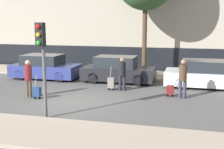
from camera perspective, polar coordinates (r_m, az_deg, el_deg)
The scene contains 13 objects.
ground_plane at distance 13.44m, azimuth -7.43°, elevation -5.03°, with size 80.00×80.00×0.00m, color #565451.
sidewalk_near at distance 10.22m, azimuth -15.54°, elevation -9.85°, with size 28.00×2.50×0.12m.
sidewalk_far at distance 19.93m, azimuth 0.21°, elevation 0.16°, with size 28.00×3.00×0.12m.
parked_car_0 at distance 18.94m, azimuth -12.16°, elevation 1.27°, with size 3.99×1.89×1.43m.
parked_car_1 at distance 17.44m, azimuth 1.08°, elevation 0.78°, with size 4.03×1.73×1.46m.
parked_car_2 at distance 16.81m, azimuth 17.46°, elevation -0.08°, with size 4.64×1.90×1.41m.
pedestrian_left at distance 14.47m, azimuth -15.06°, elevation -0.32°, with size 0.34×0.34×1.69m.
trolley_left at distance 14.17m, azimuth -13.56°, elevation -3.07°, with size 0.34×0.29×1.08m.
pedestrian_center at distance 15.29m, azimuth 1.88°, elevation 0.44°, with size 0.35×0.34×1.64m.
trolley_center at distance 15.46m, azimuth -0.16°, elevation -1.52°, with size 0.34×0.29×1.18m.
pedestrian_right at distance 14.13m, azimuth 12.83°, elevation -0.33°, with size 0.35×0.34×1.75m.
trolley_right at distance 14.40m, azimuth 10.60°, elevation -2.80°, with size 0.34×0.29×1.06m.
traffic_light at distance 10.92m, azimuth -12.69°, elevation 4.25°, with size 0.28×0.47×3.37m.
Camera 1 is at (4.99, -11.99, 3.47)m, focal length 50.00 mm.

